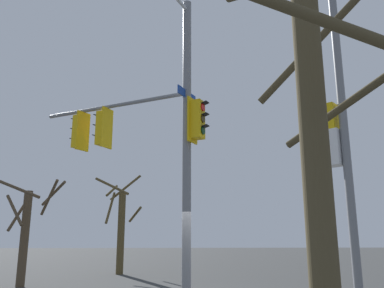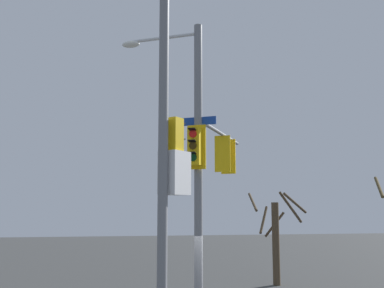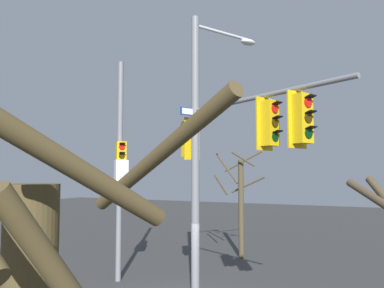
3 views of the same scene
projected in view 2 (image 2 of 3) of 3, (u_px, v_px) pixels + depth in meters
The scene contains 3 objects.
main_signal_pole_assembly at pixel (205, 152), 14.27m from camera, with size 4.92×5.38×8.85m.
secondary_pole_assembly at pixel (169, 164), 9.22m from camera, with size 0.74×0.74×8.29m.
bare_tree_across_street at pixel (276, 235), 19.40m from camera, with size 2.59×2.56×3.96m.
Camera 2 is at (-2.66, -12.74, 3.33)m, focal length 41.95 mm.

